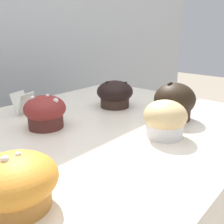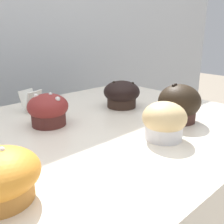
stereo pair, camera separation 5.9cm
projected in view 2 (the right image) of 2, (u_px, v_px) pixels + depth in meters
The scene contains 5 objects.
muffin_back_left at pixel (179, 104), 0.65m from camera, with size 0.10×0.10×0.10m.
muffin_back_right at pixel (122, 94), 0.77m from camera, with size 0.11×0.11×0.08m.
muffin_front_left at pixel (48, 110), 0.63m from camera, with size 0.10×0.10×0.08m.
muffin_front_right at pixel (164, 121), 0.55m from camera, with size 0.09×0.09×0.08m.
price_card at pixel (31, 101), 0.73m from camera, with size 0.06×0.05×0.06m.
Camera 2 is at (-0.28, -0.45, 1.13)m, focal length 42.00 mm.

